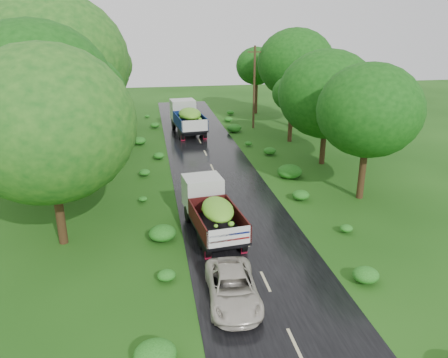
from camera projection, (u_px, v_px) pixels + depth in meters
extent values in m
plane|color=#153F0D|center=(265.00, 282.00, 19.39)|extent=(120.00, 120.00, 0.00)
cube|color=black|center=(242.00, 231.00, 24.00)|extent=(6.50, 80.00, 0.02)
cube|color=#BFB78C|center=(294.00, 343.00, 15.68)|extent=(0.12, 1.60, 0.00)
cube|color=#BFB78C|center=(265.00, 281.00, 19.38)|extent=(0.12, 1.60, 0.00)
cube|color=#BFB78C|center=(246.00, 239.00, 23.08)|extent=(0.12, 1.60, 0.00)
cube|color=#BFB78C|center=(231.00, 209.00, 26.77)|extent=(0.12, 1.60, 0.00)
cube|color=#BFB78C|center=(221.00, 186.00, 30.47)|extent=(0.12, 1.60, 0.00)
cube|color=#BFB78C|center=(212.00, 167.00, 34.16)|extent=(0.12, 1.60, 0.00)
cube|color=#BFB78C|center=(205.00, 153.00, 37.86)|extent=(0.12, 1.60, 0.00)
cube|color=#BFB78C|center=(200.00, 141.00, 41.56)|extent=(0.12, 1.60, 0.00)
cube|color=#BFB78C|center=(195.00, 131.00, 45.25)|extent=(0.12, 1.60, 0.00)
cube|color=#BFB78C|center=(191.00, 122.00, 48.95)|extent=(0.12, 1.60, 0.00)
cube|color=#BFB78C|center=(188.00, 115.00, 52.64)|extent=(0.12, 1.60, 0.00)
cube|color=#BFB78C|center=(185.00, 109.00, 56.34)|extent=(0.12, 1.60, 0.00)
cube|color=black|center=(213.00, 224.00, 23.42)|extent=(2.27, 5.53, 0.27)
cylinder|color=black|center=(188.00, 214.00, 24.97)|extent=(0.38, 0.98, 0.95)
cylinder|color=black|center=(219.00, 210.00, 25.47)|extent=(0.38, 0.98, 0.95)
cylinder|color=black|center=(201.00, 239.00, 22.12)|extent=(0.38, 0.98, 0.95)
cylinder|color=black|center=(236.00, 234.00, 22.62)|extent=(0.38, 0.98, 0.95)
cylinder|color=black|center=(206.00, 248.00, 21.24)|extent=(0.38, 0.98, 0.95)
cylinder|color=black|center=(242.00, 243.00, 21.74)|extent=(0.38, 0.98, 0.95)
cube|color=maroon|center=(208.00, 255.00, 21.02)|extent=(0.33, 0.08, 0.43)
cube|color=maroon|center=(244.00, 250.00, 21.52)|extent=(0.33, 0.08, 0.43)
cube|color=silver|center=(203.00, 192.00, 24.99)|extent=(2.31, 2.05, 1.81)
cube|color=black|center=(218.00, 229.00, 22.44)|extent=(2.66, 4.33, 0.15)
cube|color=#410B11|center=(198.00, 222.00, 21.97)|extent=(0.56, 4.08, 0.91)
cube|color=#410B11|center=(237.00, 217.00, 22.55)|extent=(0.56, 4.08, 0.91)
cube|color=#410B11|center=(208.00, 204.00, 24.07)|extent=(2.19, 0.33, 0.91)
cube|color=silver|center=(229.00, 237.00, 20.45)|extent=(2.19, 0.33, 0.91)
ellipsoid|color=#3E9A1C|center=(218.00, 209.00, 22.06)|extent=(2.24, 3.64, 0.95)
cube|color=black|center=(188.00, 126.00, 44.10)|extent=(2.55, 6.44, 0.31)
cylinder|color=black|center=(174.00, 124.00, 45.94)|extent=(0.42, 1.14, 1.11)
cylinder|color=black|center=(194.00, 123.00, 46.49)|extent=(0.42, 1.14, 1.11)
cylinder|color=black|center=(180.00, 132.00, 42.60)|extent=(0.42, 1.14, 1.11)
cylinder|color=black|center=(202.00, 131.00, 43.15)|extent=(0.42, 1.14, 1.11)
cylinder|color=black|center=(182.00, 135.00, 41.57)|extent=(0.42, 1.14, 1.11)
cylinder|color=black|center=(204.00, 133.00, 42.12)|extent=(0.42, 1.14, 1.11)
cube|color=maroon|center=(183.00, 138.00, 41.31)|extent=(0.38, 0.08, 0.50)
cube|color=maroon|center=(205.00, 137.00, 41.86)|extent=(0.38, 0.08, 0.50)
cube|color=silver|center=(183.00, 110.00, 45.94)|extent=(2.66, 2.36, 2.12)
cube|color=black|center=(190.00, 127.00, 42.96)|extent=(3.04, 5.03, 0.18)
cube|color=navy|center=(178.00, 121.00, 42.43)|extent=(0.58, 4.77, 1.06)
cube|color=navy|center=(202.00, 120.00, 43.06)|extent=(0.58, 4.77, 1.06)
cube|color=navy|center=(185.00, 116.00, 44.87)|extent=(2.56, 0.35, 1.06)
cube|color=silver|center=(195.00, 126.00, 40.63)|extent=(2.56, 0.35, 1.06)
ellipsoid|color=#3E9A1C|center=(190.00, 114.00, 42.52)|extent=(2.55, 4.22, 1.11)
imported|color=beige|center=(233.00, 288.00, 17.86)|extent=(2.27, 4.49, 1.22)
cylinder|color=#382616|center=(254.00, 88.00, 45.08)|extent=(0.27, 0.27, 8.45)
cube|color=#382616|center=(255.00, 52.00, 43.84)|extent=(1.48, 0.36, 0.11)
cylinder|color=black|center=(55.00, 178.00, 21.52)|extent=(0.45, 0.45, 7.17)
ellipsoid|color=#0E460D|center=(47.00, 124.00, 20.58)|extent=(4.10, 4.10, 3.69)
cylinder|color=black|center=(44.00, 140.00, 26.89)|extent=(0.47, 0.47, 7.87)
ellipsoid|color=#0E460D|center=(36.00, 91.00, 25.85)|extent=(4.31, 4.31, 3.88)
cylinder|color=black|center=(89.00, 131.00, 30.42)|extent=(0.45, 0.45, 7.19)
ellipsoid|color=#0E460D|center=(85.00, 92.00, 29.47)|extent=(3.32, 3.32, 2.99)
cylinder|color=black|center=(57.00, 105.00, 35.28)|extent=(0.49, 0.49, 8.79)
ellipsoid|color=#0E460D|center=(51.00, 63.00, 34.12)|extent=(4.94, 4.94, 4.45)
cylinder|color=black|center=(91.00, 105.00, 39.89)|extent=(0.45, 0.45, 7.07)
ellipsoid|color=#0E460D|center=(88.00, 75.00, 38.96)|extent=(3.22, 3.22, 2.90)
cylinder|color=black|center=(90.00, 86.00, 45.32)|extent=(0.49, 0.49, 8.71)
ellipsoid|color=#0E460D|center=(86.00, 53.00, 44.18)|extent=(3.93, 3.93, 3.53)
cylinder|color=black|center=(108.00, 89.00, 49.55)|extent=(0.45, 0.45, 6.95)
ellipsoid|color=#0E460D|center=(106.00, 65.00, 48.64)|extent=(3.42, 3.42, 3.08)
cylinder|color=black|center=(365.00, 150.00, 27.34)|extent=(0.44, 0.44, 6.54)
ellipsoid|color=#145015|center=(369.00, 110.00, 26.48)|extent=(3.58, 3.58, 3.22)
cylinder|color=black|center=(325.00, 125.00, 34.07)|extent=(0.43, 0.43, 6.33)
ellipsoid|color=#145015|center=(327.00, 94.00, 33.24)|extent=(3.87, 3.87, 3.49)
cylinder|color=black|center=(291.00, 114.00, 40.61)|extent=(0.40, 0.40, 5.17)
ellipsoid|color=#145015|center=(292.00, 93.00, 39.93)|extent=(2.70, 2.70, 2.43)
cylinder|color=black|center=(294.00, 91.00, 45.79)|extent=(0.46, 0.46, 7.57)
ellipsoid|color=#145015|center=(296.00, 63.00, 44.80)|extent=(3.97, 3.97, 3.57)
cylinder|color=black|center=(256.00, 87.00, 52.66)|extent=(0.44, 0.44, 6.46)
ellipsoid|color=#145015|center=(257.00, 66.00, 51.81)|extent=(3.14, 3.14, 2.82)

